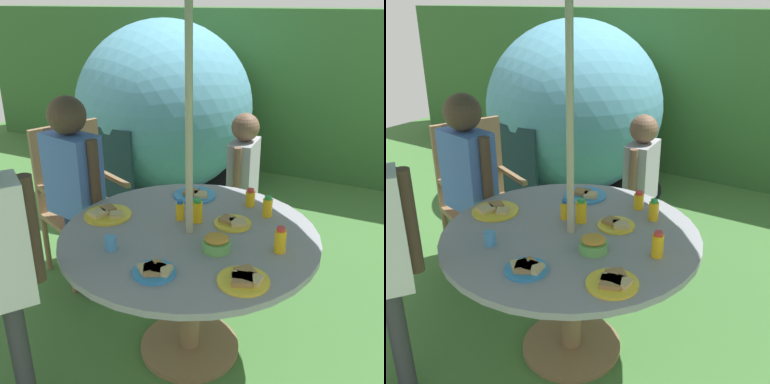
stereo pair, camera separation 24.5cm
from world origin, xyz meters
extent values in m
cube|color=#3D6B33|center=(0.00, 0.00, -0.01)|extent=(10.00, 10.00, 0.02)
cube|color=#33602D|center=(0.00, 3.27, 0.87)|extent=(9.00, 0.70, 1.74)
cylinder|color=brown|center=(0.00, 0.00, 0.01)|extent=(0.55, 0.55, 0.03)
cylinder|color=brown|center=(0.00, 0.00, 0.36)|extent=(0.11, 0.11, 0.71)
cylinder|color=gray|center=(0.00, 0.00, 0.73)|extent=(1.31, 1.31, 0.03)
cylinder|color=#B7AD8C|center=(0.00, 0.00, 1.06)|extent=(0.04, 0.04, 2.11)
cylinder|color=brown|center=(-0.93, 0.14, 0.21)|extent=(0.04, 0.04, 0.42)
cylinder|color=brown|center=(-0.76, 0.57, 0.21)|extent=(0.04, 0.04, 0.42)
cylinder|color=brown|center=(-1.29, 0.29, 0.21)|extent=(0.04, 0.04, 0.42)
cylinder|color=brown|center=(-1.11, 0.71, 0.21)|extent=(0.04, 0.04, 0.42)
cube|color=brown|center=(-1.02, 0.43, 0.44)|extent=(0.59, 0.63, 0.04)
cube|color=brown|center=(-1.20, 0.50, 0.75)|extent=(0.23, 0.48, 0.59)
cube|color=brown|center=(-1.11, 0.21, 0.66)|extent=(0.41, 0.20, 0.03)
cube|color=brown|center=(-0.93, 0.64, 0.66)|extent=(0.41, 0.20, 0.03)
ellipsoid|color=teal|center=(-1.28, 2.06, 0.84)|extent=(1.85, 1.91, 1.68)
cylinder|color=black|center=(-1.28, 2.06, 0.01)|extent=(1.95, 1.95, 0.01)
cube|color=#1A313A|center=(-1.35, 1.20, 0.46)|extent=(0.48, 0.07, 0.75)
cylinder|color=brown|center=(-0.09, 1.09, 0.25)|extent=(0.07, 0.07, 0.51)
cylinder|color=brown|center=(-0.08, 0.96, 0.25)|extent=(0.07, 0.07, 0.51)
cube|color=#99999E|center=(-0.08, 1.03, 0.72)|extent=(0.18, 0.31, 0.43)
cylinder|color=brown|center=(-0.09, 1.19, 0.74)|extent=(0.05, 0.05, 0.39)
cylinder|color=brown|center=(-0.07, 0.86, 0.74)|extent=(0.05, 0.05, 0.39)
sphere|color=brown|center=(-0.08, 1.03, 1.03)|extent=(0.19, 0.19, 0.19)
cylinder|color=navy|center=(-0.94, 0.18, 0.30)|extent=(0.08, 0.08, 0.60)
cylinder|color=navy|center=(-0.79, 0.15, 0.30)|extent=(0.08, 0.08, 0.60)
cube|color=#4C72C6|center=(-0.86, 0.16, 0.85)|extent=(0.38, 0.25, 0.51)
cylinder|color=#4C3828|center=(-1.05, 0.20, 0.88)|extent=(0.06, 0.06, 0.46)
cylinder|color=#4C3828|center=(-0.67, 0.13, 0.88)|extent=(0.06, 0.06, 0.46)
sphere|color=#4C3828|center=(-0.86, 0.16, 1.22)|extent=(0.23, 0.23, 0.23)
cylinder|color=#3F3F47|center=(-0.51, -0.71, 0.32)|extent=(0.09, 0.09, 0.64)
cylinder|color=#4C3828|center=(-0.44, -0.61, 0.94)|extent=(0.07, 0.07, 0.49)
cylinder|color=#66B259|center=(0.19, -0.10, 0.77)|extent=(0.14, 0.14, 0.05)
ellipsoid|color=gold|center=(0.19, -0.10, 0.81)|extent=(0.12, 0.12, 0.03)
cylinder|color=yellow|center=(-0.48, -0.03, 0.75)|extent=(0.26, 0.26, 0.01)
cube|color=tan|center=(-0.43, -0.03, 0.77)|extent=(0.09, 0.09, 0.02)
cube|color=#9E7547|center=(-0.51, 0.01, 0.77)|extent=(0.10, 0.10, 0.02)
cube|color=tan|center=(-0.52, -0.06, 0.77)|extent=(0.11, 0.11, 0.02)
cylinder|color=#338CD8|center=(0.03, -0.40, 0.75)|extent=(0.19, 0.19, 0.01)
cube|color=tan|center=(0.06, -0.39, 0.77)|extent=(0.08, 0.08, 0.02)
cube|color=#9E7547|center=(0.02, -0.38, 0.77)|extent=(0.10, 0.10, 0.02)
cube|color=tan|center=(0.00, -0.41, 0.77)|extent=(0.10, 0.10, 0.02)
cube|color=#9E7547|center=(0.03, -0.42, 0.77)|extent=(0.10, 0.10, 0.02)
cylinder|color=yellow|center=(0.17, 0.18, 0.75)|extent=(0.19, 0.19, 0.01)
cube|color=tan|center=(0.20, 0.17, 0.77)|extent=(0.11, 0.11, 0.02)
cube|color=#9E7547|center=(0.14, 0.18, 0.77)|extent=(0.08, 0.08, 0.02)
cylinder|color=#338CD8|center=(-0.17, 0.42, 0.75)|extent=(0.25, 0.25, 0.01)
cube|color=tan|center=(-0.13, 0.41, 0.77)|extent=(0.10, 0.10, 0.02)
cube|color=#9E7547|center=(-0.20, 0.43, 0.77)|extent=(0.10, 0.10, 0.02)
cylinder|color=yellow|center=(0.40, -0.30, 0.75)|extent=(0.22, 0.22, 0.01)
cube|color=tan|center=(0.44, -0.29, 0.77)|extent=(0.07, 0.07, 0.02)
cube|color=#9E7547|center=(0.39, -0.25, 0.77)|extent=(0.11, 0.11, 0.02)
cube|color=tan|center=(0.38, -0.30, 0.77)|extent=(0.07, 0.07, 0.02)
cube|color=#9E7547|center=(0.40, -0.31, 0.77)|extent=(0.11, 0.11, 0.02)
cylinder|color=yellow|center=(0.17, 0.44, 0.79)|extent=(0.05, 0.05, 0.09)
cylinder|color=red|center=(0.17, 0.44, 0.84)|extent=(0.04, 0.04, 0.02)
cylinder|color=yellow|center=(0.30, 0.35, 0.79)|extent=(0.05, 0.05, 0.10)
cylinder|color=green|center=(0.30, 0.35, 0.85)|extent=(0.04, 0.04, 0.02)
cylinder|color=yellow|center=(-0.01, 0.12, 0.80)|extent=(0.06, 0.06, 0.11)
cylinder|color=green|center=(-0.01, 0.12, 0.87)|extent=(0.04, 0.04, 0.02)
cylinder|color=yellow|center=(0.46, 0.01, 0.80)|extent=(0.06, 0.06, 0.11)
cylinder|color=red|center=(0.46, 0.01, 0.86)|extent=(0.04, 0.04, 0.02)
cylinder|color=yellow|center=(-0.11, 0.11, 0.79)|extent=(0.05, 0.05, 0.09)
cylinder|color=blue|center=(-0.11, 0.11, 0.85)|extent=(0.03, 0.03, 0.02)
cylinder|color=#4C99D8|center=(-0.26, -0.32, 0.78)|extent=(0.06, 0.06, 0.07)
camera|label=1|loc=(0.90, -1.83, 1.84)|focal=42.51mm
camera|label=2|loc=(1.12, -1.71, 1.84)|focal=42.51mm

